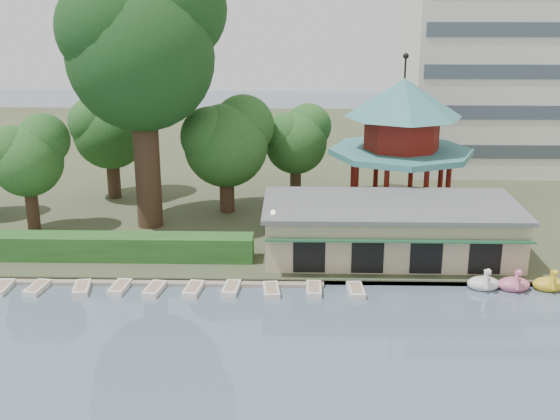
{
  "coord_description": "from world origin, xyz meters",
  "views": [
    {
      "loc": [
        3.11,
        -26.87,
        19.3
      ],
      "look_at": [
        2.0,
        18.0,
        5.0
      ],
      "focal_mm": 45.0,
      "sensor_mm": 36.0,
      "label": 1
    }
  ],
  "objects_px": {
    "pavilion": "(402,133)",
    "big_tree": "(143,42)",
    "boathouse": "(390,228)",
    "dock": "(76,280)"
  },
  "relations": [
    {
      "from": "pavilion",
      "to": "big_tree",
      "type": "relative_size",
      "value": 0.63
    },
    {
      "from": "boathouse",
      "to": "big_tree",
      "type": "relative_size",
      "value": 0.86
    },
    {
      "from": "big_tree",
      "to": "dock",
      "type": "bearing_deg",
      "value": -106.03
    },
    {
      "from": "dock",
      "to": "big_tree",
      "type": "distance_m",
      "value": 18.96
    },
    {
      "from": "big_tree",
      "to": "boathouse",
      "type": "bearing_deg",
      "value": -18.24
    },
    {
      "from": "dock",
      "to": "big_tree",
      "type": "height_order",
      "value": "big_tree"
    },
    {
      "from": "boathouse",
      "to": "pavilion",
      "type": "bearing_deg",
      "value": 78.72
    },
    {
      "from": "pavilion",
      "to": "dock",
      "type": "bearing_deg",
      "value": -148.34
    },
    {
      "from": "boathouse",
      "to": "big_tree",
      "type": "distance_m",
      "value": 23.66
    },
    {
      "from": "boathouse",
      "to": "pavilion",
      "type": "relative_size",
      "value": 1.38
    }
  ]
}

